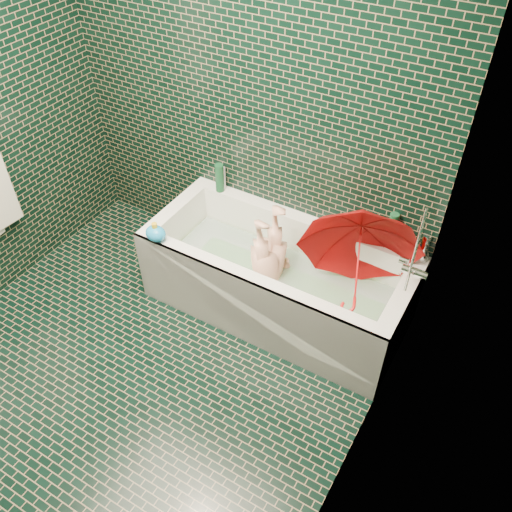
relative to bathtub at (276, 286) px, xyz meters
The scene contains 18 objects.
floor 1.12m from the bathtub, 114.07° to the right, with size 2.80×2.80×0.00m, color black.
wall_back 1.20m from the bathtub, 138.90° to the left, with size 2.80×2.80×0.00m, color black.
wall_right 1.68m from the bathtub, 49.85° to the right, with size 2.80×2.80×0.00m, color black.
bathtub is the anchor object (origin of this frame).
bath_mat 0.06m from the bathtub, 90.00° to the left, with size 1.35×0.47×0.01m, color #49D42A.
water 0.09m from the bathtub, 90.00° to the left, with size 1.48×0.53×0.00m, color silver.
faucet 0.99m from the bathtub, ahead, with size 0.18×0.19×0.55m.
child 0.11m from the bathtub, 151.77° to the right, with size 0.34×0.23×0.94m, color #F1B096.
umbrella 0.65m from the bathtub, ahead, with size 0.70×0.70×0.62m, color red.
soap_bottle_a 0.93m from the bathtub, 22.11° to the left, with size 0.09×0.09×0.23m, color white.
soap_bottle_b 0.84m from the bathtub, 24.57° to the left, with size 0.08×0.08×0.18m, color #451C6B.
soap_bottle_c 0.83m from the bathtub, 26.48° to the left, with size 0.14×0.14×0.18m, color #144626.
bottle_right_tall 0.83m from the bathtub, 31.85° to the left, with size 0.06×0.06×0.25m, color #144626.
bottle_right_pump 0.97m from the bathtub, 22.93° to the left, with size 0.05×0.05×0.19m, color silver.
bottle_left_tall 0.84m from the bathtub, 153.08° to the left, with size 0.06×0.06×0.21m, color #144626.
bottle_left_short 0.84m from the bathtub, 150.86° to the left, with size 0.05×0.05×0.17m, color white.
rubber_duck 0.84m from the bathtub, 28.83° to the left, with size 0.13×0.09×0.10m.
bath_toy 0.86m from the bathtub, 154.52° to the right, with size 0.14×0.11×0.13m.
Camera 1 is at (1.60, -1.22, 2.77)m, focal length 38.00 mm.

